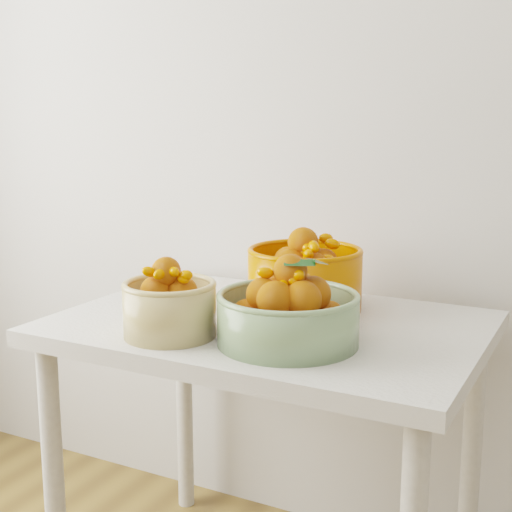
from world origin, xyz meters
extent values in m
cube|color=silver|center=(0.00, 2.00, 1.35)|extent=(4.00, 0.04, 2.70)
cube|color=silver|center=(-0.40, 1.60, 0.73)|extent=(1.00, 0.70, 0.04)
cylinder|color=silver|center=(-0.84, 1.31, 0.35)|extent=(0.05, 0.05, 0.71)
cylinder|color=silver|center=(-0.84, 1.89, 0.35)|extent=(0.05, 0.05, 0.71)
cylinder|color=silver|center=(0.04, 1.89, 0.35)|extent=(0.05, 0.05, 0.71)
cylinder|color=tan|center=(-0.54, 1.39, 0.81)|extent=(0.26, 0.26, 0.12)
torus|color=tan|center=(-0.54, 1.39, 0.87)|extent=(0.27, 0.27, 0.01)
sphere|color=#D1660C|center=(-0.49, 1.39, 0.80)|extent=(0.07, 0.07, 0.07)
sphere|color=#D1660C|center=(-0.54, 1.44, 0.80)|extent=(0.07, 0.07, 0.07)
sphere|color=#D1660C|center=(-0.59, 1.39, 0.80)|extent=(0.07, 0.07, 0.07)
sphere|color=#E75700|center=(-0.54, 1.34, 0.80)|extent=(0.07, 0.07, 0.07)
sphere|color=#E75700|center=(-0.54, 1.39, 0.80)|extent=(0.07, 0.07, 0.07)
sphere|color=#E75700|center=(-0.52, 1.40, 0.85)|extent=(0.07, 0.07, 0.07)
sphere|color=#E75700|center=(-0.57, 1.37, 0.85)|extent=(0.07, 0.07, 0.07)
sphere|color=#E75700|center=(-0.55, 1.39, 0.90)|extent=(0.07, 0.07, 0.07)
ellipsoid|color=#EB6300|center=(-0.57, 1.36, 0.90)|extent=(0.04, 0.04, 0.03)
ellipsoid|color=#EB6300|center=(-0.54, 1.36, 0.90)|extent=(0.03, 0.04, 0.03)
ellipsoid|color=#EB6300|center=(-0.50, 1.38, 0.89)|extent=(0.04, 0.03, 0.03)
ellipsoid|color=#EB6300|center=(-0.57, 1.39, 0.87)|extent=(0.04, 0.02, 0.03)
ellipsoid|color=#EB6300|center=(-0.58, 1.42, 0.89)|extent=(0.05, 0.04, 0.03)
ellipsoid|color=#EB6300|center=(-0.52, 1.38, 0.90)|extent=(0.04, 0.04, 0.03)
ellipsoid|color=#EB6300|center=(-0.49, 1.38, 0.89)|extent=(0.04, 0.03, 0.03)
cylinder|color=gray|center=(-0.28, 1.46, 0.80)|extent=(0.36, 0.36, 0.11)
torus|color=gray|center=(-0.28, 1.46, 0.86)|extent=(0.36, 0.36, 0.01)
sphere|color=#E75700|center=(-0.19, 1.46, 0.80)|extent=(0.08, 0.08, 0.08)
sphere|color=#E75700|center=(-0.22, 1.53, 0.80)|extent=(0.07, 0.07, 0.07)
sphere|color=#E75700|center=(-0.28, 1.55, 0.80)|extent=(0.08, 0.08, 0.08)
sphere|color=#E75700|center=(-0.35, 1.53, 0.80)|extent=(0.07, 0.07, 0.07)
sphere|color=#E75700|center=(-0.38, 1.46, 0.80)|extent=(0.07, 0.07, 0.07)
sphere|color=#E75700|center=(-0.35, 1.38, 0.80)|extent=(0.08, 0.08, 0.08)
sphere|color=#E75700|center=(-0.29, 1.36, 0.80)|extent=(0.07, 0.07, 0.07)
sphere|color=#E75700|center=(-0.22, 1.39, 0.80)|extent=(0.07, 0.07, 0.07)
sphere|color=#E75700|center=(-0.28, 1.46, 0.80)|extent=(0.07, 0.07, 0.07)
sphere|color=#E75700|center=(-0.24, 1.48, 0.86)|extent=(0.08, 0.08, 0.08)
sphere|color=#E75700|center=(-0.28, 1.51, 0.86)|extent=(0.08, 0.08, 0.08)
sphere|color=#E75700|center=(-0.33, 1.49, 0.86)|extent=(0.07, 0.07, 0.07)
sphere|color=#E75700|center=(-0.33, 1.43, 0.86)|extent=(0.07, 0.07, 0.07)
sphere|color=#E75700|center=(-0.29, 1.40, 0.86)|extent=(0.08, 0.08, 0.08)
sphere|color=#E75700|center=(-0.24, 1.43, 0.86)|extent=(0.08, 0.08, 0.08)
sphere|color=#E75700|center=(-0.28, 1.46, 0.91)|extent=(0.07, 0.07, 0.07)
ellipsoid|color=#EB6300|center=(-0.27, 1.45, 0.90)|extent=(0.05, 0.04, 0.04)
ellipsoid|color=#EB6300|center=(-0.28, 1.46, 0.88)|extent=(0.04, 0.04, 0.04)
ellipsoid|color=#EB6300|center=(-0.31, 1.51, 0.90)|extent=(0.04, 0.04, 0.03)
ellipsoid|color=#EB6300|center=(-0.27, 1.44, 0.90)|extent=(0.04, 0.05, 0.04)
ellipsoid|color=#EB6300|center=(-0.33, 1.44, 0.91)|extent=(0.04, 0.04, 0.03)
ellipsoid|color=#EB6300|center=(-0.26, 1.44, 0.91)|extent=(0.05, 0.04, 0.04)
ellipsoid|color=#EB6300|center=(-0.34, 1.44, 0.88)|extent=(0.04, 0.04, 0.04)
ellipsoid|color=#EB6300|center=(-0.28, 1.42, 0.89)|extent=(0.03, 0.05, 0.04)
ellipsoid|color=#EB6300|center=(-0.28, 1.45, 0.89)|extent=(0.04, 0.05, 0.03)
ellipsoid|color=#EB6300|center=(-0.29, 1.49, 0.88)|extent=(0.03, 0.05, 0.04)
ellipsoid|color=#EB6300|center=(-0.30, 1.52, 0.90)|extent=(0.04, 0.04, 0.03)
cylinder|color=#D05400|center=(-0.37, 1.74, 0.82)|extent=(0.33, 0.33, 0.15)
torus|color=#D05400|center=(-0.37, 1.74, 0.90)|extent=(0.33, 0.33, 0.01)
sphere|color=#E75700|center=(-0.28, 1.73, 0.80)|extent=(0.08, 0.08, 0.08)
sphere|color=#E75700|center=(-0.32, 1.81, 0.80)|extent=(0.08, 0.08, 0.08)
sphere|color=#E75700|center=(-0.39, 1.82, 0.80)|extent=(0.08, 0.08, 0.08)
sphere|color=#E75700|center=(-0.45, 1.77, 0.80)|extent=(0.09, 0.09, 0.09)
sphere|color=#E75700|center=(-0.45, 1.70, 0.80)|extent=(0.09, 0.09, 0.09)
sphere|color=#E75700|center=(-0.39, 1.65, 0.80)|extent=(0.08, 0.08, 0.08)
sphere|color=#E75700|center=(-0.31, 1.67, 0.80)|extent=(0.08, 0.08, 0.08)
sphere|color=#E75700|center=(-0.37, 1.74, 0.80)|extent=(0.08, 0.08, 0.08)
sphere|color=#E75700|center=(-0.33, 1.76, 0.87)|extent=(0.07, 0.07, 0.07)
sphere|color=#E75700|center=(-0.38, 1.78, 0.87)|extent=(0.08, 0.08, 0.08)
sphere|color=#E75700|center=(-0.42, 1.74, 0.87)|extent=(0.08, 0.08, 0.08)
sphere|color=#E75700|center=(-0.39, 1.70, 0.87)|extent=(0.08, 0.08, 0.08)
sphere|color=#E75700|center=(-0.33, 1.71, 0.87)|extent=(0.08, 0.08, 0.08)
sphere|color=#E75700|center=(-0.37, 1.74, 0.92)|extent=(0.08, 0.08, 0.08)
ellipsoid|color=#EB6300|center=(-0.40, 1.77, 0.89)|extent=(0.05, 0.05, 0.03)
ellipsoid|color=#EB6300|center=(-0.35, 1.74, 0.92)|extent=(0.05, 0.03, 0.04)
ellipsoid|color=#EB6300|center=(-0.35, 1.72, 0.92)|extent=(0.05, 0.05, 0.04)
ellipsoid|color=#EB6300|center=(-0.36, 1.72, 0.90)|extent=(0.04, 0.05, 0.04)
ellipsoid|color=#EB6300|center=(-0.33, 1.69, 0.92)|extent=(0.05, 0.05, 0.05)
ellipsoid|color=#EB6300|center=(-0.30, 1.76, 0.92)|extent=(0.05, 0.04, 0.04)
ellipsoid|color=#EB6300|center=(-0.30, 1.73, 0.88)|extent=(0.05, 0.04, 0.04)
ellipsoid|color=#EB6300|center=(-0.33, 1.78, 0.93)|extent=(0.05, 0.05, 0.04)
ellipsoid|color=#EB6300|center=(-0.35, 1.67, 0.88)|extent=(0.04, 0.05, 0.04)
ellipsoid|color=#EB6300|center=(-0.35, 1.71, 0.91)|extent=(0.05, 0.05, 0.03)
ellipsoid|color=#EB6300|center=(-0.33, 1.68, 0.90)|extent=(0.05, 0.05, 0.04)
camera|label=1|loc=(0.33, 0.12, 1.23)|focal=50.00mm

